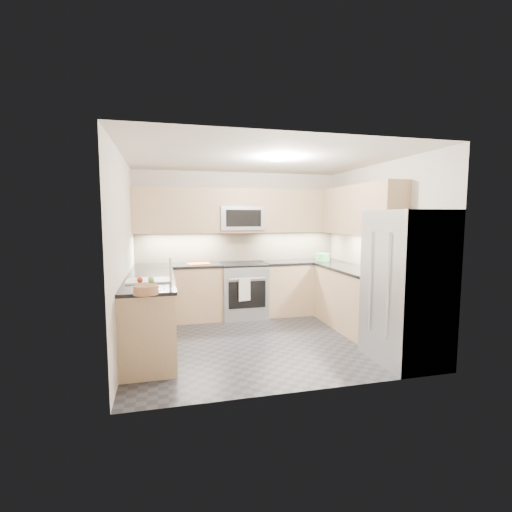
# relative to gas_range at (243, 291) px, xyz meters

# --- Properties ---
(floor) EXTENTS (3.60, 3.20, 0.00)m
(floor) POSITION_rel_gas_range_xyz_m (0.00, -1.28, -0.46)
(floor) COLOR black
(floor) RESTS_ON ground
(ceiling) EXTENTS (3.60, 3.20, 0.02)m
(ceiling) POSITION_rel_gas_range_xyz_m (0.00, -1.28, 2.04)
(ceiling) COLOR beige
(ceiling) RESTS_ON wall_back
(wall_back) EXTENTS (3.60, 0.02, 2.50)m
(wall_back) POSITION_rel_gas_range_xyz_m (0.00, 0.32, 0.79)
(wall_back) COLOR beige
(wall_back) RESTS_ON floor
(wall_front) EXTENTS (3.60, 0.02, 2.50)m
(wall_front) POSITION_rel_gas_range_xyz_m (0.00, -2.88, 0.79)
(wall_front) COLOR beige
(wall_front) RESTS_ON floor
(wall_left) EXTENTS (0.02, 3.20, 2.50)m
(wall_left) POSITION_rel_gas_range_xyz_m (-1.80, -1.28, 0.79)
(wall_left) COLOR beige
(wall_left) RESTS_ON floor
(wall_right) EXTENTS (0.02, 3.20, 2.50)m
(wall_right) POSITION_rel_gas_range_xyz_m (1.80, -1.28, 0.79)
(wall_right) COLOR beige
(wall_right) RESTS_ON floor
(base_cab_back_left) EXTENTS (1.42, 0.60, 0.90)m
(base_cab_back_left) POSITION_rel_gas_range_xyz_m (-1.09, 0.02, -0.01)
(base_cab_back_left) COLOR tan
(base_cab_back_left) RESTS_ON floor
(base_cab_back_right) EXTENTS (1.42, 0.60, 0.90)m
(base_cab_back_right) POSITION_rel_gas_range_xyz_m (1.09, 0.02, -0.01)
(base_cab_back_right) COLOR tan
(base_cab_back_right) RESTS_ON floor
(base_cab_right) EXTENTS (0.60, 1.70, 0.90)m
(base_cab_right) POSITION_rel_gas_range_xyz_m (1.50, -1.12, -0.01)
(base_cab_right) COLOR tan
(base_cab_right) RESTS_ON floor
(base_cab_peninsula) EXTENTS (0.60, 2.00, 0.90)m
(base_cab_peninsula) POSITION_rel_gas_range_xyz_m (-1.50, -1.28, -0.01)
(base_cab_peninsula) COLOR tan
(base_cab_peninsula) RESTS_ON floor
(countertop_back_left) EXTENTS (1.42, 0.63, 0.04)m
(countertop_back_left) POSITION_rel_gas_range_xyz_m (-1.09, 0.02, 0.47)
(countertop_back_left) COLOR black
(countertop_back_left) RESTS_ON base_cab_back_left
(countertop_back_right) EXTENTS (1.42, 0.63, 0.04)m
(countertop_back_right) POSITION_rel_gas_range_xyz_m (1.09, 0.02, 0.47)
(countertop_back_right) COLOR black
(countertop_back_right) RESTS_ON base_cab_back_right
(countertop_right) EXTENTS (0.63, 1.70, 0.04)m
(countertop_right) POSITION_rel_gas_range_xyz_m (1.50, -1.12, 0.47)
(countertop_right) COLOR black
(countertop_right) RESTS_ON base_cab_right
(countertop_peninsula) EXTENTS (0.63, 2.00, 0.04)m
(countertop_peninsula) POSITION_rel_gas_range_xyz_m (-1.50, -1.28, 0.47)
(countertop_peninsula) COLOR black
(countertop_peninsula) RESTS_ON base_cab_peninsula
(upper_cab_back) EXTENTS (3.60, 0.35, 0.75)m
(upper_cab_back) POSITION_rel_gas_range_xyz_m (0.00, 0.15, 1.37)
(upper_cab_back) COLOR tan
(upper_cab_back) RESTS_ON wall_back
(upper_cab_right) EXTENTS (0.35, 1.95, 0.75)m
(upper_cab_right) POSITION_rel_gas_range_xyz_m (1.62, -1.00, 1.37)
(upper_cab_right) COLOR tan
(upper_cab_right) RESTS_ON wall_right
(backsplash_back) EXTENTS (3.60, 0.01, 0.51)m
(backsplash_back) POSITION_rel_gas_range_xyz_m (0.00, 0.32, 0.74)
(backsplash_back) COLOR tan
(backsplash_back) RESTS_ON wall_back
(backsplash_right) EXTENTS (0.01, 2.30, 0.51)m
(backsplash_right) POSITION_rel_gas_range_xyz_m (1.80, -0.82, 0.74)
(backsplash_right) COLOR tan
(backsplash_right) RESTS_ON wall_right
(gas_range) EXTENTS (0.76, 0.65, 0.91)m
(gas_range) POSITION_rel_gas_range_xyz_m (0.00, 0.00, 0.00)
(gas_range) COLOR gray
(gas_range) RESTS_ON floor
(range_cooktop) EXTENTS (0.76, 0.65, 0.03)m
(range_cooktop) POSITION_rel_gas_range_xyz_m (0.00, 0.00, 0.46)
(range_cooktop) COLOR black
(range_cooktop) RESTS_ON gas_range
(oven_door_glass) EXTENTS (0.62, 0.02, 0.45)m
(oven_door_glass) POSITION_rel_gas_range_xyz_m (0.00, -0.33, -0.01)
(oven_door_glass) COLOR black
(oven_door_glass) RESTS_ON gas_range
(oven_handle) EXTENTS (0.60, 0.02, 0.02)m
(oven_handle) POSITION_rel_gas_range_xyz_m (0.00, -0.35, 0.26)
(oven_handle) COLOR #B2B5BA
(oven_handle) RESTS_ON gas_range
(microwave) EXTENTS (0.76, 0.40, 0.40)m
(microwave) POSITION_rel_gas_range_xyz_m (0.00, 0.12, 1.24)
(microwave) COLOR gray
(microwave) RESTS_ON upper_cab_back
(microwave_door) EXTENTS (0.60, 0.01, 0.28)m
(microwave_door) POSITION_rel_gas_range_xyz_m (0.00, -0.08, 1.24)
(microwave_door) COLOR black
(microwave_door) RESTS_ON microwave
(refrigerator) EXTENTS (0.70, 0.90, 1.80)m
(refrigerator) POSITION_rel_gas_range_xyz_m (1.45, -2.43, 0.45)
(refrigerator) COLOR #9EA0A6
(refrigerator) RESTS_ON floor
(fridge_handle_left) EXTENTS (0.02, 0.02, 1.20)m
(fridge_handle_left) POSITION_rel_gas_range_xyz_m (1.08, -2.61, 0.49)
(fridge_handle_left) COLOR #B2B5BA
(fridge_handle_left) RESTS_ON refrigerator
(fridge_handle_right) EXTENTS (0.02, 0.02, 1.20)m
(fridge_handle_right) POSITION_rel_gas_range_xyz_m (1.08, -2.25, 0.49)
(fridge_handle_right) COLOR #B2B5BA
(fridge_handle_right) RESTS_ON refrigerator
(sink_basin) EXTENTS (0.52, 0.38, 0.16)m
(sink_basin) POSITION_rel_gas_range_xyz_m (-1.50, -1.53, 0.42)
(sink_basin) COLOR white
(sink_basin) RESTS_ON base_cab_peninsula
(faucet) EXTENTS (0.03, 0.03, 0.28)m
(faucet) POSITION_rel_gas_range_xyz_m (-1.24, -1.53, 0.62)
(faucet) COLOR silver
(faucet) RESTS_ON countertop_peninsula
(utensil_bowl) EXTENTS (0.30, 0.30, 0.14)m
(utensil_bowl) POSITION_rel_gas_range_xyz_m (1.42, -0.12, 0.55)
(utensil_bowl) COLOR #4EB658
(utensil_bowl) RESTS_ON countertop_back_right
(cutting_board) EXTENTS (0.39, 0.30, 0.01)m
(cutting_board) POSITION_rel_gas_range_xyz_m (-0.75, 0.02, 0.49)
(cutting_board) COLOR #DB5914
(cutting_board) RESTS_ON countertop_back_left
(fruit_basket) EXTENTS (0.32, 0.32, 0.09)m
(fruit_basket) POSITION_rel_gas_range_xyz_m (-1.50, -2.31, 0.53)
(fruit_basket) COLOR #956745
(fruit_basket) RESTS_ON countertop_peninsula
(fruit_apple) EXTENTS (0.06, 0.06, 0.06)m
(fruit_apple) POSITION_rel_gas_range_xyz_m (-1.57, -2.10, 0.60)
(fruit_apple) COLOR #BA3515
(fruit_apple) RESTS_ON fruit_basket
(fruit_pear) EXTENTS (0.07, 0.07, 0.07)m
(fruit_pear) POSITION_rel_gas_range_xyz_m (-1.45, -2.12, 0.60)
(fruit_pear) COLOR #78C554
(fruit_pear) RESTS_ON fruit_basket
(dish_towel_check) EXTENTS (0.20, 0.06, 0.38)m
(dish_towel_check) POSITION_rel_gas_range_xyz_m (-0.05, -0.37, 0.10)
(dish_towel_check) COLOR silver
(dish_towel_check) RESTS_ON oven_handle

